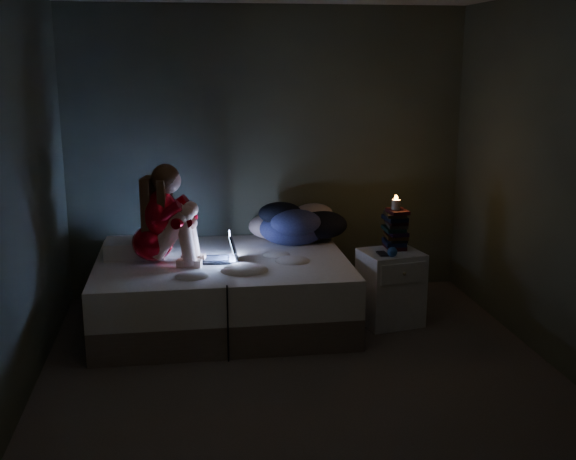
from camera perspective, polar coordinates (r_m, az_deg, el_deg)
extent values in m
cube|color=#463E39|center=(4.97, 1.14, -11.86)|extent=(3.60, 3.80, 0.02)
cube|color=#373B33|center=(6.43, -1.64, 6.22)|extent=(3.60, 0.02, 2.60)
cube|color=#373B33|center=(2.76, 7.88, -4.08)|extent=(3.60, 0.02, 2.60)
cube|color=#373B33|center=(4.63, -21.49, 2.32)|extent=(0.02, 3.80, 2.60)
cube|color=#373B33|center=(5.18, 21.40, 3.46)|extent=(0.02, 3.80, 2.60)
cube|color=white|center=(5.93, -12.29, -1.42)|extent=(0.47, 0.34, 0.14)
cube|color=silver|center=(5.87, 8.28, -4.62)|extent=(0.53, 0.49, 0.61)
cylinder|color=beige|center=(5.80, 8.72, 2.21)|extent=(0.07, 0.07, 0.08)
cube|color=black|center=(5.71, 7.48, -1.86)|extent=(0.09, 0.15, 0.01)
sphere|color=navy|center=(5.63, 8.13, -1.76)|extent=(0.08, 0.08, 0.08)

